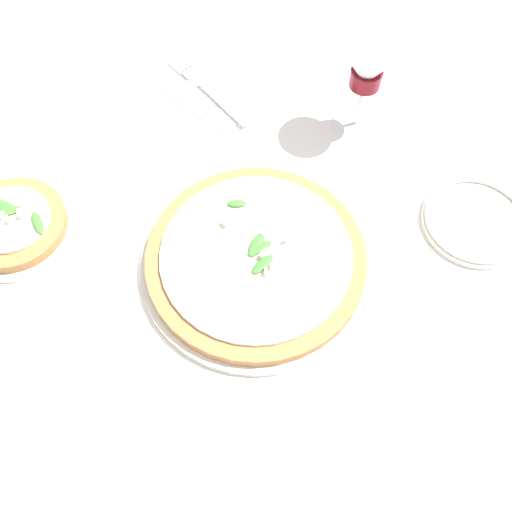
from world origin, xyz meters
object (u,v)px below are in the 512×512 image
at_px(pizza_personal_side, 14,225).
at_px(fork, 209,91).
at_px(wine_glass, 367,69).
at_px(side_plate_white, 475,221).
at_px(pizza_arugula_main, 256,260).

bearing_deg(pizza_personal_side, fork, -89.47).
bearing_deg(wine_glass, side_plate_white, 174.19).
height_order(pizza_arugula_main, side_plate_white, pizza_arugula_main).
bearing_deg(pizza_arugula_main, wine_glass, -76.49).
distance_m(pizza_arugula_main, wine_glass, 0.35).
relative_size(wine_glass, fork, 0.81).
distance_m(wine_glass, side_plate_white, 0.29).
distance_m(pizza_arugula_main, fork, 0.36).
bearing_deg(fork, side_plate_white, -162.42).
bearing_deg(fork, pizza_arugula_main, 154.12).
height_order(wine_glass, fork, wine_glass).
xyz_separation_m(wine_glass, side_plate_white, (-0.26, 0.03, -0.11)).
height_order(pizza_arugula_main, fork, pizza_arugula_main).
bearing_deg(pizza_arugula_main, fork, -31.32).
relative_size(wine_glass, side_plate_white, 1.05).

